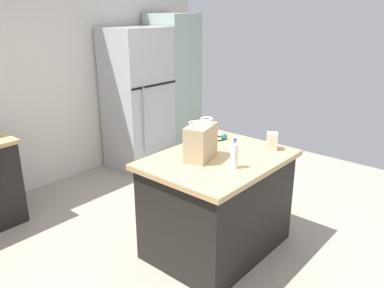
{
  "coord_description": "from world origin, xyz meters",
  "views": [
    {
      "loc": [
        -2.27,
        -1.88,
        2.11
      ],
      "look_at": [
        0.26,
        0.28,
        0.95
      ],
      "focal_mm": 36.63,
      "sensor_mm": 36.0,
      "label": 1
    }
  ],
  "objects_px": {
    "small_box": "(272,141)",
    "bottle": "(234,155)",
    "tall_cabinet": "(173,85)",
    "shopping_bag": "(201,142)",
    "refrigerator": "(138,99)",
    "kitchen_island": "(217,203)",
    "ear_defenders": "(217,137)"
  },
  "relations": [
    {
      "from": "small_box",
      "to": "bottle",
      "type": "height_order",
      "value": "bottle"
    },
    {
      "from": "tall_cabinet",
      "to": "shopping_bag",
      "type": "xyz_separation_m",
      "value": [
        -1.8,
        -2.0,
        0.03
      ]
    },
    {
      "from": "refrigerator",
      "to": "shopping_bag",
      "type": "xyz_separation_m",
      "value": [
        -1.09,
        -2.0,
        0.11
      ]
    },
    {
      "from": "refrigerator",
      "to": "shopping_bag",
      "type": "bearing_deg",
      "value": -118.66
    },
    {
      "from": "refrigerator",
      "to": "tall_cabinet",
      "type": "height_order",
      "value": "tall_cabinet"
    },
    {
      "from": "refrigerator",
      "to": "small_box",
      "type": "height_order",
      "value": "refrigerator"
    },
    {
      "from": "kitchen_island",
      "to": "tall_cabinet",
      "type": "xyz_separation_m",
      "value": [
        1.66,
        2.09,
        0.56
      ]
    },
    {
      "from": "small_box",
      "to": "bottle",
      "type": "bearing_deg",
      "value": 179.12
    },
    {
      "from": "tall_cabinet",
      "to": "shopping_bag",
      "type": "relative_size",
      "value": 5.94
    },
    {
      "from": "refrigerator",
      "to": "shopping_bag",
      "type": "relative_size",
      "value": 5.48
    },
    {
      "from": "tall_cabinet",
      "to": "small_box",
      "type": "bearing_deg",
      "value": -117.12
    },
    {
      "from": "kitchen_island",
      "to": "refrigerator",
      "type": "xyz_separation_m",
      "value": [
        0.96,
        2.09,
        0.48
      ]
    },
    {
      "from": "kitchen_island",
      "to": "shopping_bag",
      "type": "height_order",
      "value": "shopping_bag"
    },
    {
      "from": "shopping_bag",
      "to": "small_box",
      "type": "distance_m",
      "value": 0.69
    },
    {
      "from": "kitchen_island",
      "to": "shopping_bag",
      "type": "relative_size",
      "value": 3.69
    },
    {
      "from": "refrigerator",
      "to": "tall_cabinet",
      "type": "distance_m",
      "value": 0.71
    },
    {
      "from": "kitchen_island",
      "to": "small_box",
      "type": "height_order",
      "value": "small_box"
    },
    {
      "from": "shopping_bag",
      "to": "bottle",
      "type": "height_order",
      "value": "shopping_bag"
    },
    {
      "from": "kitchen_island",
      "to": "small_box",
      "type": "relative_size",
      "value": 8.25
    },
    {
      "from": "bottle",
      "to": "ear_defenders",
      "type": "relative_size",
      "value": 1.25
    },
    {
      "from": "ear_defenders",
      "to": "kitchen_island",
      "type": "bearing_deg",
      "value": -141.22
    },
    {
      "from": "shopping_bag",
      "to": "bottle",
      "type": "xyz_separation_m",
      "value": [
        0.02,
        -0.33,
        -0.04
      ]
    },
    {
      "from": "refrigerator",
      "to": "small_box",
      "type": "xyz_separation_m",
      "value": [
        -0.49,
        -2.34,
        0.04
      ]
    },
    {
      "from": "kitchen_island",
      "to": "ear_defenders",
      "type": "relative_size",
      "value": 6.26
    },
    {
      "from": "tall_cabinet",
      "to": "shopping_bag",
      "type": "distance_m",
      "value": 2.69
    },
    {
      "from": "tall_cabinet",
      "to": "refrigerator",
      "type": "bearing_deg",
      "value": -179.98
    },
    {
      "from": "kitchen_island",
      "to": "ear_defenders",
      "type": "height_order",
      "value": "ear_defenders"
    },
    {
      "from": "kitchen_island",
      "to": "small_box",
      "type": "distance_m",
      "value": 0.74
    },
    {
      "from": "kitchen_island",
      "to": "refrigerator",
      "type": "height_order",
      "value": "refrigerator"
    },
    {
      "from": "bottle",
      "to": "ear_defenders",
      "type": "distance_m",
      "value": 0.73
    },
    {
      "from": "tall_cabinet",
      "to": "bottle",
      "type": "relative_size",
      "value": 8.09
    },
    {
      "from": "refrigerator",
      "to": "tall_cabinet",
      "type": "relative_size",
      "value": 0.92
    }
  ]
}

